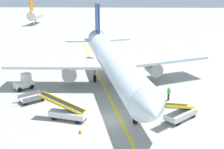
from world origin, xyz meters
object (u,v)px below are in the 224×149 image
at_px(airliner, 112,60).
at_px(safety_cone_nose_left, 141,103).
at_px(ground_crew_marshaller, 169,93).
at_px(safety_cone_wingtip_left, 151,86).
at_px(safety_cone_nose_right, 80,131).
at_px(baggage_tug_near_wing, 25,82).
at_px(belt_loader_forward_hold, 67,112).
at_px(baggage_cart_empty_trailing, 32,98).
at_px(belt_loader_aft_hold, 180,113).

height_order(airliner, safety_cone_nose_left, airliner).
relative_size(airliner, ground_crew_marshaller, 20.60).
height_order(airliner, ground_crew_marshaller, airliner).
bearing_deg(safety_cone_nose_left, safety_cone_wingtip_left, 74.04).
distance_m(safety_cone_nose_left, safety_cone_nose_right, 9.23).
distance_m(ground_crew_marshaller, safety_cone_nose_left, 3.66).
xyz_separation_m(baggage_tug_near_wing, belt_loader_forward_hold, (7.21, -8.64, -0.15)).
bearing_deg(baggage_cart_empty_trailing, safety_cone_nose_left, -1.98).
bearing_deg(safety_cone_nose_left, baggage_cart_empty_trailing, 178.02).
bearing_deg(baggage_cart_empty_trailing, baggage_tug_near_wing, 117.36).
height_order(ground_crew_marshaller, safety_cone_nose_left, ground_crew_marshaller).
bearing_deg(belt_loader_aft_hold, ground_crew_marshaller, 94.06).
bearing_deg(safety_cone_nose_left, ground_crew_marshaller, 23.76).
xyz_separation_m(safety_cone_nose_right, safety_cone_wingtip_left, (7.78, 12.68, 0.00)).
distance_m(safety_cone_nose_left, safety_cone_wingtip_left, 6.01).
xyz_separation_m(baggage_tug_near_wing, ground_crew_marshaller, (18.35, -3.32, -0.02)).
bearing_deg(airliner, baggage_tug_near_wing, -168.75).
distance_m(baggage_tug_near_wing, baggage_cart_empty_trailing, 4.89).
relative_size(airliner, belt_loader_forward_hold, 6.79).
distance_m(belt_loader_forward_hold, safety_cone_nose_right, 3.53).
bearing_deg(safety_cone_nose_right, safety_cone_wingtip_left, 58.49).
distance_m(baggage_tug_near_wing, safety_cone_wingtip_left, 16.76).
distance_m(belt_loader_aft_hold, safety_cone_nose_left, 5.22).
relative_size(baggage_tug_near_wing, ground_crew_marshaller, 1.56).
distance_m(baggage_tug_near_wing, safety_cone_nose_left, 15.82).
height_order(baggage_tug_near_wing, belt_loader_aft_hold, belt_loader_aft_hold).
bearing_deg(safety_cone_wingtip_left, belt_loader_aft_hold, -78.10).
xyz_separation_m(baggage_cart_empty_trailing, safety_cone_nose_right, (6.70, -7.34, -0.25)).
bearing_deg(belt_loader_aft_hold, baggage_cart_empty_trailing, 165.92).
xyz_separation_m(airliner, safety_cone_wingtip_left, (5.28, -1.26, -3.20)).
bearing_deg(safety_cone_wingtip_left, baggage_tug_near_wing, -176.52).
distance_m(baggage_cart_empty_trailing, safety_cone_nose_right, 9.95).
bearing_deg(baggage_cart_empty_trailing, belt_loader_forward_hold, -40.93).
relative_size(belt_loader_forward_hold, safety_cone_wingtip_left, 11.73).
distance_m(safety_cone_nose_right, safety_cone_wingtip_left, 14.88).
bearing_deg(airliner, ground_crew_marshaller, -39.00).
bearing_deg(ground_crew_marshaller, belt_loader_forward_hold, -154.46).
bearing_deg(airliner, safety_cone_wingtip_left, -13.43).
bearing_deg(ground_crew_marshaller, safety_cone_wingtip_left, 110.63).
xyz_separation_m(belt_loader_forward_hold, belt_loader_aft_hold, (11.50, 0.18, 0.00)).
xyz_separation_m(ground_crew_marshaller, safety_cone_nose_left, (-3.29, -1.45, -0.69)).
bearing_deg(airliner, belt_loader_aft_hold, -55.87).
bearing_deg(baggage_tug_near_wing, safety_cone_nose_right, -52.54).
bearing_deg(baggage_tug_near_wing, safety_cone_wingtip_left, 3.48).
relative_size(belt_loader_forward_hold, safety_cone_nose_right, 11.73).
xyz_separation_m(safety_cone_nose_left, safety_cone_wingtip_left, (1.65, 5.78, 0.00)).
height_order(airliner, baggage_tug_near_wing, airliner).
bearing_deg(belt_loader_aft_hold, baggage_tug_near_wing, 155.68).
xyz_separation_m(belt_loader_forward_hold, safety_cone_wingtip_left, (9.50, 9.66, -0.56)).
height_order(baggage_cart_empty_trailing, safety_cone_nose_right, baggage_cart_empty_trailing).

